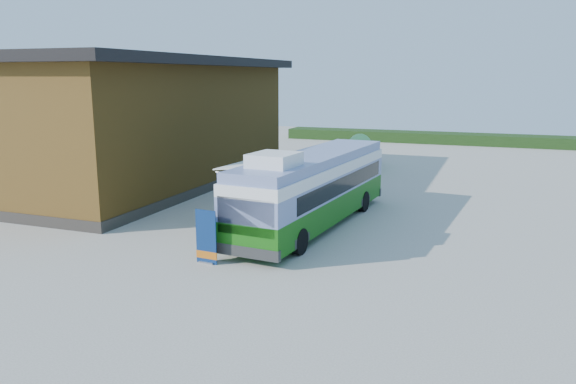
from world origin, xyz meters
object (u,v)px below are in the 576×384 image
at_px(bus, 313,187).
at_px(person_a, 289,180).
at_px(picnic_table, 242,231).
at_px(banner, 206,242).
at_px(slurry_tanker, 358,149).
at_px(person_b, 323,196).

bearing_deg(bus, person_a, 125.39).
height_order(bus, picnic_table, bus).
distance_m(banner, slurry_tanker, 22.57).
height_order(banner, person_b, banner).
height_order(picnic_table, person_a, person_a).
bearing_deg(picnic_table, person_a, 122.16).
distance_m(person_a, slurry_tanker, 11.04).
xyz_separation_m(person_b, slurry_tanker, (-1.95, 14.60, 0.32)).
height_order(picnic_table, slurry_tanker, slurry_tanker).
xyz_separation_m(banner, person_a, (-1.32, 11.59, 0.07)).
bearing_deg(person_b, bus, 33.40).
xyz_separation_m(picnic_table, person_a, (-1.50, 9.05, 0.33)).
bearing_deg(bus, banner, -102.52).
relative_size(bus, person_b, 6.39).
bearing_deg(person_a, slurry_tanker, 69.74).
relative_size(banner, slurry_tanker, 0.32).
relative_size(banner, picnic_table, 1.21).
xyz_separation_m(bus, slurry_tanker, (-2.09, 16.49, -0.48)).
bearing_deg(bus, person_b, 99.17).
height_order(banner, person_a, banner).
height_order(person_a, person_b, person_b).
bearing_deg(banner, person_a, 101.46).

